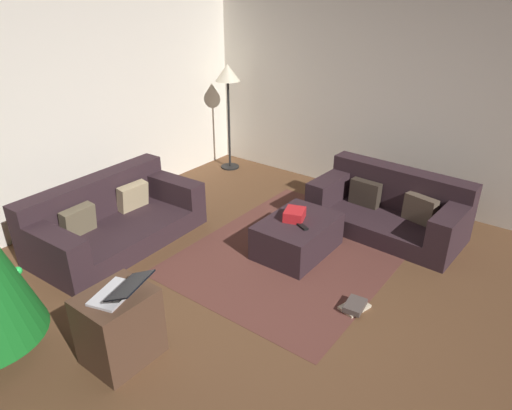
{
  "coord_description": "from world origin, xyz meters",
  "views": [
    {
      "loc": [
        -2.44,
        -1.7,
        2.6
      ],
      "look_at": [
        0.59,
        0.58,
        0.75
      ],
      "focal_mm": 31.82,
      "sensor_mm": 36.0,
      "label": 1
    }
  ],
  "objects_px": {
    "couch_right": "(390,208)",
    "gift_box": "(295,215)",
    "side_table": "(119,327)",
    "ottoman": "(297,236)",
    "book_stack": "(355,306)",
    "tv_remote": "(302,226)",
    "couch_left": "(112,219)",
    "laptop": "(120,291)",
    "corner_lamp": "(228,81)"
  },
  "relations": [
    {
      "from": "couch_left",
      "to": "ottoman",
      "type": "xyz_separation_m",
      "value": [
        1.03,
        -1.77,
        -0.07
      ]
    },
    {
      "from": "ottoman",
      "to": "tv_remote",
      "type": "bearing_deg",
      "value": -132.5
    },
    {
      "from": "side_table",
      "to": "ottoman",
      "type": "bearing_deg",
      "value": -6.44
    },
    {
      "from": "gift_box",
      "to": "couch_left",
      "type": "bearing_deg",
      "value": 120.74
    },
    {
      "from": "couch_right",
      "to": "gift_box",
      "type": "relative_size",
      "value": 7.33
    },
    {
      "from": "gift_box",
      "to": "laptop",
      "type": "bearing_deg",
      "value": 176.18
    },
    {
      "from": "couch_right",
      "to": "laptop",
      "type": "distance_m",
      "value": 3.28
    },
    {
      "from": "tv_remote",
      "to": "book_stack",
      "type": "xyz_separation_m",
      "value": [
        -0.42,
        -0.83,
        -0.35
      ]
    },
    {
      "from": "couch_left",
      "to": "book_stack",
      "type": "distance_m",
      "value": 2.77
    },
    {
      "from": "couch_right",
      "to": "book_stack",
      "type": "xyz_separation_m",
      "value": [
        -1.6,
        -0.36,
        -0.23
      ]
    },
    {
      "from": "couch_left",
      "to": "corner_lamp",
      "type": "relative_size",
      "value": 1.19
    },
    {
      "from": "couch_right",
      "to": "side_table",
      "type": "xyz_separation_m",
      "value": [
        -3.19,
        0.82,
        0.02
      ]
    },
    {
      "from": "gift_box",
      "to": "side_table",
      "type": "relative_size",
      "value": 0.4
    },
    {
      "from": "book_stack",
      "to": "side_table",
      "type": "bearing_deg",
      "value": 143.5
    },
    {
      "from": "book_stack",
      "to": "gift_box",
      "type": "bearing_deg",
      "value": 62.17
    },
    {
      "from": "ottoman",
      "to": "side_table",
      "type": "distance_m",
      "value": 2.13
    },
    {
      "from": "couch_right",
      "to": "corner_lamp",
      "type": "bearing_deg",
      "value": -5.38
    },
    {
      "from": "ottoman",
      "to": "side_table",
      "type": "xyz_separation_m",
      "value": [
        -2.11,
        0.24,
        0.1
      ]
    },
    {
      "from": "tv_remote",
      "to": "book_stack",
      "type": "distance_m",
      "value": 0.99
    },
    {
      "from": "laptop",
      "to": "tv_remote",
      "type": "bearing_deg",
      "value": -8.45
    },
    {
      "from": "gift_box",
      "to": "tv_remote",
      "type": "bearing_deg",
      "value": -122.37
    },
    {
      "from": "couch_left",
      "to": "book_stack",
      "type": "xyz_separation_m",
      "value": [
        0.51,
        -2.71,
        -0.22
      ]
    },
    {
      "from": "tv_remote",
      "to": "side_table",
      "type": "distance_m",
      "value": 2.04
    },
    {
      "from": "couch_right",
      "to": "laptop",
      "type": "bearing_deg",
      "value": 79.36
    },
    {
      "from": "gift_box",
      "to": "tv_remote",
      "type": "xyz_separation_m",
      "value": [
        -0.1,
        -0.16,
        -0.04
      ]
    },
    {
      "from": "book_stack",
      "to": "laptop",
      "type": "bearing_deg",
      "value": 144.52
    },
    {
      "from": "couch_right",
      "to": "side_table",
      "type": "bearing_deg",
      "value": 78.5
    },
    {
      "from": "book_stack",
      "to": "ottoman",
      "type": "bearing_deg",
      "value": 60.89
    },
    {
      "from": "gift_box",
      "to": "ottoman",
      "type": "bearing_deg",
      "value": -84.84
    },
    {
      "from": "tv_remote",
      "to": "ottoman",
      "type": "bearing_deg",
      "value": 72.49
    },
    {
      "from": "ottoman",
      "to": "tv_remote",
      "type": "relative_size",
      "value": 5.61
    },
    {
      "from": "gift_box",
      "to": "laptop",
      "type": "distance_m",
      "value": 2.11
    },
    {
      "from": "couch_right",
      "to": "gift_box",
      "type": "bearing_deg",
      "value": 62.79
    },
    {
      "from": "tv_remote",
      "to": "couch_left",
      "type": "bearing_deg",
      "value": 141.24
    },
    {
      "from": "tv_remote",
      "to": "corner_lamp",
      "type": "distance_m",
      "value": 2.95
    },
    {
      "from": "couch_left",
      "to": "ottoman",
      "type": "distance_m",
      "value": 2.05
    },
    {
      "from": "tv_remote",
      "to": "side_table",
      "type": "relative_size",
      "value": 0.27
    },
    {
      "from": "ottoman",
      "to": "laptop",
      "type": "height_order",
      "value": "laptop"
    },
    {
      "from": "couch_left",
      "to": "laptop",
      "type": "height_order",
      "value": "laptop"
    },
    {
      "from": "couch_left",
      "to": "ottoman",
      "type": "relative_size",
      "value": 2.1
    },
    {
      "from": "tv_remote",
      "to": "couch_right",
      "type": "bearing_deg",
      "value": 3.22
    },
    {
      "from": "couch_left",
      "to": "laptop",
      "type": "distance_m",
      "value": 1.95
    },
    {
      "from": "gift_box",
      "to": "tv_remote",
      "type": "distance_m",
      "value": 0.19
    },
    {
      "from": "couch_right",
      "to": "laptop",
      "type": "relative_size",
      "value": 3.79
    },
    {
      "from": "side_table",
      "to": "corner_lamp",
      "type": "relative_size",
      "value": 0.37
    },
    {
      "from": "couch_right",
      "to": "ottoman",
      "type": "relative_size",
      "value": 1.92
    },
    {
      "from": "ottoman",
      "to": "book_stack",
      "type": "relative_size",
      "value": 3.04
    },
    {
      "from": "couch_left",
      "to": "laptop",
      "type": "bearing_deg",
      "value": 53.89
    },
    {
      "from": "couch_right",
      "to": "tv_remote",
      "type": "relative_size",
      "value": 10.76
    },
    {
      "from": "gift_box",
      "to": "book_stack",
      "type": "height_order",
      "value": "gift_box"
    }
  ]
}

